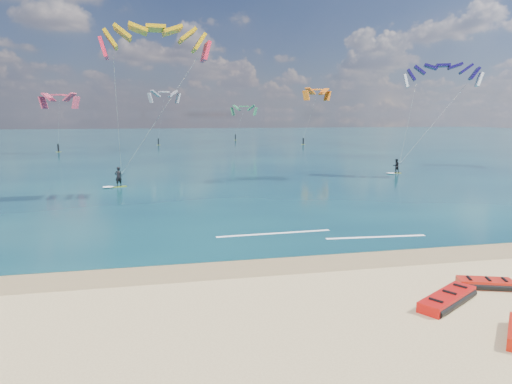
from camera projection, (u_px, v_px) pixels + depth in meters
ground at (204, 168)px, 55.36m from camera, size 320.00×320.00×0.00m
wet_sand_strip at (285, 265)px, 19.65m from camera, size 320.00×2.40×0.01m
sea at (181, 140)px, 117.13m from camera, size 320.00×200.00×0.04m
packed_kite_left at (447, 304)px, 15.63m from camera, size 3.22×2.57×0.41m
packed_kite_mid at (485, 287)px, 17.10m from camera, size 2.35×1.68×0.38m
kitesurfer_main at (136, 104)px, 36.28m from camera, size 10.44×8.74×14.09m
kitesurfer_far at (421, 111)px, 47.66m from camera, size 9.18×6.00×12.80m
shoreline_foam at (320, 235)px, 24.40m from camera, size 10.98×2.35×0.01m
distant_kites at (209, 121)px, 92.61m from camera, size 53.72×34.80×11.46m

